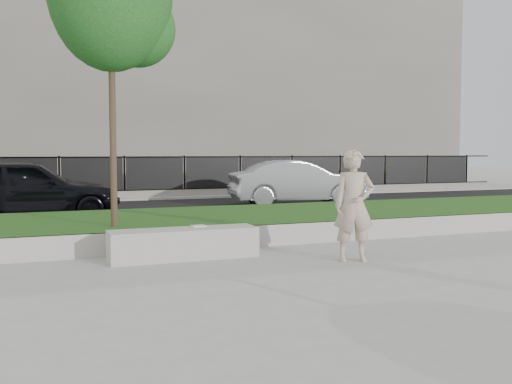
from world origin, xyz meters
name	(u,v)px	position (x,y,z in m)	size (l,w,h in m)	color
ground	(273,257)	(0.00, 0.00, 0.00)	(90.00, 90.00, 0.00)	gray
grass_bank	(218,224)	(0.00, 3.00, 0.20)	(34.00, 4.00, 0.40)	#0E390F
grass_kerb	(250,237)	(0.00, 1.04, 0.20)	(34.00, 0.08, 0.40)	#A09D95
street	(163,209)	(0.00, 8.50, 0.02)	(34.00, 7.00, 0.04)	black
far_pavement	(137,197)	(0.00, 13.00, 0.06)	(34.00, 3.00, 0.12)	gray
iron_fence	(141,185)	(0.00, 12.00, 0.54)	(32.00, 0.30, 1.50)	slate
building_facade	(110,85)	(0.00, 20.00, 5.00)	(34.00, 10.00, 10.00)	#645F57
stone_bench	(184,244)	(-1.41, 0.40, 0.25)	(2.42, 0.60, 0.49)	#A09D95
man	(354,206)	(1.07, -0.79, 0.89)	(0.65, 0.43, 1.78)	#B7A38D
book	(198,226)	(-1.13, 0.55, 0.51)	(0.23, 0.17, 0.03)	beige
car_dark	(26,189)	(-3.83, 6.68, 0.82)	(1.84, 4.58, 1.56)	black
car_silver	(297,182)	(4.36, 8.10, 0.76)	(1.52, 4.37, 1.44)	#9A9BA2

